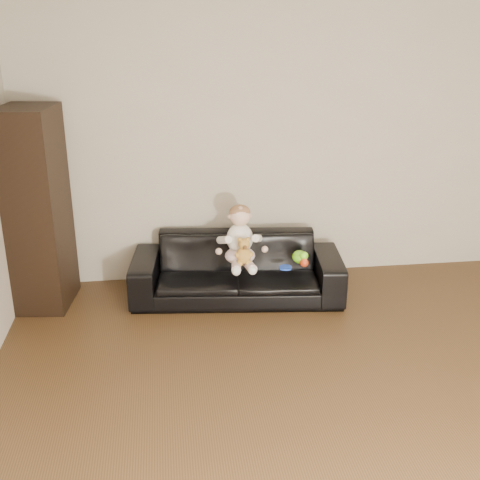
{
  "coord_description": "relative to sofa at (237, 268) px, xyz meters",
  "views": [
    {
      "loc": [
        -1.18,
        -2.74,
        2.45
      ],
      "look_at": [
        -0.53,
        2.16,
        0.58
      ],
      "focal_mm": 45.0,
      "sensor_mm": 36.0,
      "label": 1
    }
  ],
  "objects": [
    {
      "name": "toy_green",
      "position": [
        0.54,
        -0.15,
        0.14
      ],
      "size": [
        0.17,
        0.19,
        0.11
      ],
      "primitive_type": "ellipsoid",
      "rotation": [
        0.0,
        0.0,
        -0.25
      ],
      "color": "#70E01A",
      "rests_on": "sofa"
    },
    {
      "name": "toy_blue_disc",
      "position": [
        0.39,
        -0.26,
        0.1
      ],
      "size": [
        0.12,
        0.12,
        0.02
      ],
      "primitive_type": "cylinder",
      "rotation": [
        0.0,
        0.0,
        -0.11
      ],
      "color": "blue",
      "rests_on": "sofa"
    },
    {
      "name": "cabinet",
      "position": [
        -1.71,
        0.1,
        0.6
      ],
      "size": [
        0.51,
        0.65,
        1.75
      ],
      "primitive_type": "cube",
      "rotation": [
        0.0,
        0.0,
        -0.12
      ],
      "color": "black",
      "rests_on": "floor"
    },
    {
      "name": "baby",
      "position": [
        0.02,
        -0.11,
        0.32
      ],
      "size": [
        0.36,
        0.45,
        0.54
      ],
      "rotation": [
        0.0,
        0.0,
        0.02
      ],
      "color": "#FED7DC",
      "rests_on": "sofa"
    },
    {
      "name": "shelf_item",
      "position": [
        -1.69,
        0.1,
        0.99
      ],
      "size": [
        0.21,
        0.27,
        0.28
      ],
      "primitive_type": "cube",
      "rotation": [
        0.0,
        0.0,
        -0.12
      ],
      "color": "silver",
      "rests_on": "cabinet"
    },
    {
      "name": "teddy_bear",
      "position": [
        0.03,
        -0.27,
        0.27
      ],
      "size": [
        0.14,
        0.14,
        0.24
      ],
      "rotation": [
        0.0,
        0.0,
        -0.06
      ],
      "color": "#B78434",
      "rests_on": "sofa"
    },
    {
      "name": "toy_rattle",
      "position": [
        0.56,
        -0.25,
        0.13
      ],
      "size": [
        0.08,
        0.08,
        0.08
      ],
      "primitive_type": "sphere",
      "rotation": [
        0.0,
        0.0,
        0.0
      ],
      "color": "red",
      "rests_on": "sofa"
    },
    {
      "name": "wall_back",
      "position": [
        0.55,
        0.5,
        1.02
      ],
      "size": [
        5.0,
        0.0,
        5.0
      ],
      "primitive_type": "plane",
      "rotation": [
        1.57,
        0.0,
        0.0
      ],
      "color": "#B4AB98",
      "rests_on": "ground"
    },
    {
      "name": "floor",
      "position": [
        0.55,
        -2.25,
        -0.28
      ],
      "size": [
        5.5,
        5.5,
        0.0
      ],
      "primitive_type": "plane",
      "color": "#483019",
      "rests_on": "ground"
    },
    {
      "name": "sofa",
      "position": [
        0.0,
        0.0,
        0.0
      ],
      "size": [
        1.96,
        0.94,
        0.55
      ],
      "primitive_type": "imported",
      "rotation": [
        0.0,
        0.0,
        -0.11
      ],
      "color": "black",
      "rests_on": "floor"
    }
  ]
}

